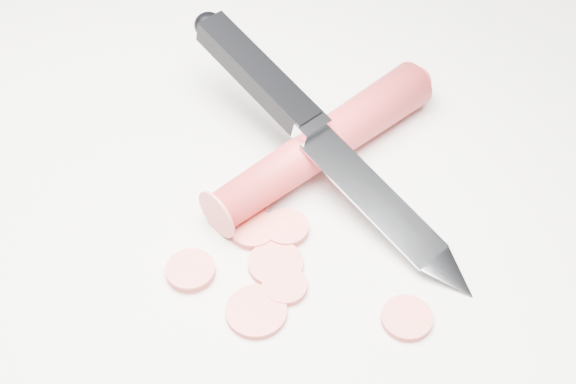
# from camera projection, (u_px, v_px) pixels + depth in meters

# --- Properties ---
(ground) EXTENTS (2.40, 2.40, 0.00)m
(ground) POSITION_uv_depth(u_px,v_px,m) (287.00, 196.00, 0.59)
(ground) COLOR silver
(ground) RESTS_ON ground
(carrot) EXTENTS (0.16, 0.18, 0.03)m
(carrot) POSITION_uv_depth(u_px,v_px,m) (323.00, 144.00, 0.60)
(carrot) COLOR red
(carrot) RESTS_ON ground
(carrot_slice_0) EXTENTS (0.04, 0.04, 0.01)m
(carrot_slice_0) POSITION_uv_depth(u_px,v_px,m) (256.00, 312.00, 0.52)
(carrot_slice_0) COLOR #E15D4E
(carrot_slice_0) RESTS_ON ground
(carrot_slice_1) EXTENTS (0.03, 0.03, 0.01)m
(carrot_slice_1) POSITION_uv_depth(u_px,v_px,m) (191.00, 271.00, 0.54)
(carrot_slice_1) COLOR #E15D4E
(carrot_slice_1) RESTS_ON ground
(carrot_slice_2) EXTENTS (0.03, 0.03, 0.01)m
(carrot_slice_2) POSITION_uv_depth(u_px,v_px,m) (254.00, 230.00, 0.57)
(carrot_slice_2) COLOR #E15D4E
(carrot_slice_2) RESTS_ON ground
(carrot_slice_3) EXTENTS (0.03, 0.03, 0.01)m
(carrot_slice_3) POSITION_uv_depth(u_px,v_px,m) (286.00, 228.00, 0.57)
(carrot_slice_3) COLOR #E15D4E
(carrot_slice_3) RESTS_ON ground
(carrot_slice_4) EXTENTS (0.03, 0.03, 0.01)m
(carrot_slice_4) POSITION_uv_depth(u_px,v_px,m) (407.00, 318.00, 0.52)
(carrot_slice_4) COLOR #E15D4E
(carrot_slice_4) RESTS_ON ground
(carrot_slice_5) EXTENTS (0.03, 0.03, 0.01)m
(carrot_slice_5) POSITION_uv_depth(u_px,v_px,m) (248.00, 206.00, 0.58)
(carrot_slice_5) COLOR #E15D4E
(carrot_slice_5) RESTS_ON ground
(carrot_slice_6) EXTENTS (0.04, 0.04, 0.01)m
(carrot_slice_6) POSITION_uv_depth(u_px,v_px,m) (276.00, 264.00, 0.55)
(carrot_slice_6) COLOR #E15D4E
(carrot_slice_6) RESTS_ON ground
(carrot_slice_7) EXTENTS (0.03, 0.03, 0.01)m
(carrot_slice_7) POSITION_uv_depth(u_px,v_px,m) (285.00, 286.00, 0.53)
(carrot_slice_7) COLOR #E15D4E
(carrot_slice_7) RESTS_ON ground
(kitchen_knife) EXTENTS (0.24, 0.21, 0.08)m
(kitchen_knife) POSITION_uv_depth(u_px,v_px,m) (327.00, 140.00, 0.57)
(kitchen_knife) COLOR silver
(kitchen_knife) RESTS_ON ground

